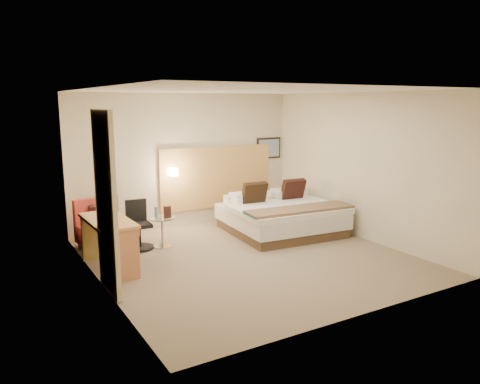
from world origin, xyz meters
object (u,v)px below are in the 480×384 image
desk (110,230)px  bed (281,216)px  side_table (162,231)px  lounge_chair (103,228)px  desk_chair (139,229)px

desk → bed: bearing=6.9°
bed → side_table: bearing=174.0°
lounge_chair → bed: bearing=-13.8°
desk → desk_chair: 1.09m
desk_chair → desk: bearing=-131.4°
bed → lounge_chair: 3.36m
side_table → desk_chair: (-0.39, 0.12, 0.05)m
desk → desk_chair: (0.70, 0.79, -0.28)m
side_table → desk_chair: size_ratio=0.65×
bed → lounge_chair: (-3.26, 0.80, 0.02)m
lounge_chair → desk: lounge_chair is taller
bed → desk: bed is taller
desk → lounge_chair: bearing=81.4°
bed → desk_chair: size_ratio=2.57×
side_table → desk: size_ratio=0.43×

